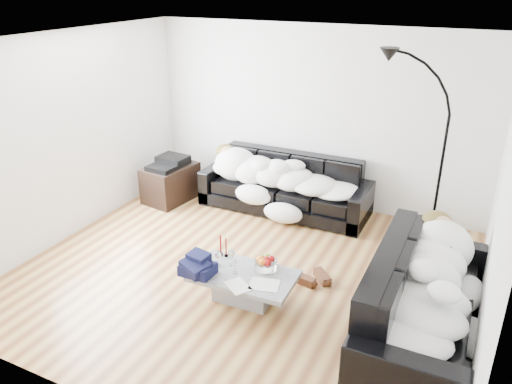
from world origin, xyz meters
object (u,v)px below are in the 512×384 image
at_px(fruit_bowl, 266,262).
at_px(av_cabinet, 171,183).
at_px(shoes, 312,278).
at_px(sleeper_right, 428,281).
at_px(wine_glass_a, 232,257).
at_px(wine_glass_c, 235,267).
at_px(sleeper_back, 284,171).
at_px(sofa_back, 285,184).
at_px(coffee_table, 244,286).
at_px(candle_right, 226,248).
at_px(wine_glass_b, 218,259).
at_px(stereo, 169,162).
at_px(sofa_right, 425,300).
at_px(candle_left, 221,245).
at_px(floor_lamp, 441,171).

bearing_deg(fruit_bowl, av_cabinet, 145.44).
bearing_deg(fruit_bowl, shoes, 48.34).
height_order(sleeper_right, wine_glass_a, sleeper_right).
height_order(fruit_bowl, wine_glass_c, wine_glass_c).
bearing_deg(fruit_bowl, sleeper_back, 107.94).
distance_m(sofa_back, coffee_table, 2.30).
bearing_deg(av_cabinet, candle_right, -32.03).
relative_size(wine_glass_b, av_cabinet, 0.23).
distance_m(sleeper_back, av_cabinet, 1.78).
relative_size(candle_right, av_cabinet, 0.28).
xyz_separation_m(fruit_bowl, stereo, (-2.35, 1.62, 0.22)).
bearing_deg(sofa_right, sofa_back, 47.55).
xyz_separation_m(wine_glass_a, candle_left, (-0.20, 0.12, 0.03)).
bearing_deg(sleeper_right, wine_glass_c, 95.63).
bearing_deg(fruit_bowl, wine_glass_a, -166.00).
bearing_deg(wine_glass_b, sleeper_back, 94.24).
bearing_deg(fruit_bowl, floor_lamp, 49.97).
xyz_separation_m(av_cabinet, floor_lamp, (3.81, 0.11, 0.80)).
relative_size(sleeper_right, candle_left, 7.59).
height_order(sofa_right, wine_glass_b, sofa_right).
relative_size(fruit_bowl, stereo, 0.55).
height_order(sleeper_back, wine_glass_b, sleeper_back).
distance_m(sofa_right, wine_glass_a, 1.99).
bearing_deg(candle_right, shoes, 24.12).
xyz_separation_m(sleeper_right, av_cabinet, (-3.98, 1.66, -0.38)).
height_order(fruit_bowl, shoes, fruit_bowl).
bearing_deg(coffee_table, fruit_bowl, 49.21).
xyz_separation_m(fruit_bowl, candle_left, (-0.57, 0.03, 0.05)).
xyz_separation_m(coffee_table, candle_left, (-0.40, 0.22, 0.28)).
relative_size(sleeper_back, floor_lamp, 0.96).
bearing_deg(floor_lamp, sleeper_right, -87.18).
relative_size(stereo, floor_lamp, 0.20).
bearing_deg(candle_left, av_cabinet, 138.29).
bearing_deg(candle_left, sofa_right, -1.71).
xyz_separation_m(sofa_back, av_cabinet, (-1.71, -0.42, -0.13)).
xyz_separation_m(sleeper_right, shoes, (-1.24, 0.46, -0.60)).
distance_m(sofa_right, stereo, 4.31).
distance_m(sleeper_right, floor_lamp, 1.83).
bearing_deg(sleeper_back, shoes, -56.70).
relative_size(sleeper_back, shoes, 4.41).
relative_size(sofa_back, candle_right, 11.08).
height_order(sofa_right, floor_lamp, floor_lamp).
bearing_deg(wine_glass_b, candle_right, 94.53).
bearing_deg(wine_glass_b, fruit_bowl, 20.12).
bearing_deg(sofa_back, wine_glass_a, -82.48).
relative_size(wine_glass_c, candle_right, 0.69).
xyz_separation_m(fruit_bowl, shoes, (0.38, 0.43, -0.34)).
relative_size(wine_glass_a, av_cabinet, 0.23).
xyz_separation_m(wine_glass_c, candle_left, (-0.31, 0.25, 0.05)).
distance_m(shoes, av_cabinet, 2.99).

